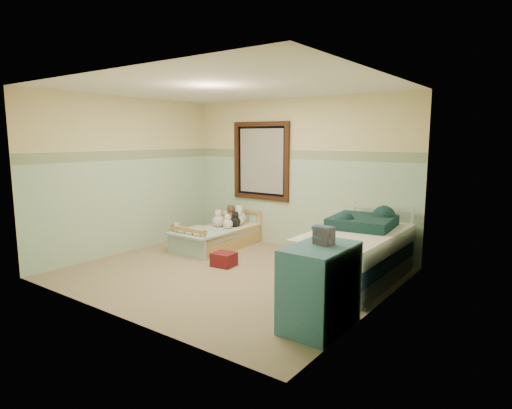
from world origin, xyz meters
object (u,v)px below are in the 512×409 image
Objects in this scene: plush_floor_cream at (177,235)px; red_pillow at (224,259)px; dresser at (320,287)px; floor_book at (208,255)px; toddler_bed_frame at (219,241)px; plush_floor_tan at (186,240)px; twin_bed_frame at (355,272)px.

red_pillow is at bearing -21.90° from plush_floor_cream.
dresser is 2.99m from floor_book.
toddler_bed_frame is at bearing 9.19° from plush_floor_cream.
dresser is (2.90, -1.83, 0.31)m from toddler_bed_frame.
twin_bed_frame is at bearing 0.99° from plush_floor_tan.
dresser is 3.21× the size of floor_book.
red_pillow is at bearing -34.79° from floor_book.
red_pillow is (-2.09, 1.00, -0.31)m from dresser.
floor_book is (0.23, -0.54, -0.09)m from toddler_bed_frame.
dresser reaches higher than twin_bed_frame.
floor_book is at bearing -67.29° from toddler_bed_frame.
plush_floor_tan is at bearing -179.01° from twin_bed_frame.
toddler_bed_frame is 0.83× the size of twin_bed_frame.
toddler_bed_frame is 6.57× the size of plush_floor_cream.
red_pillow is (0.81, -0.82, 0.00)m from toddler_bed_frame.
plush_floor_cream is at bearing 154.22° from plush_floor_tan.
twin_bed_frame reaches higher than red_pillow.
plush_floor_cream is 0.90× the size of floor_book.
plush_floor_cream reaches higher than red_pillow.
plush_floor_tan is (0.43, -0.21, -0.01)m from plush_floor_cream.
dresser reaches higher than floor_book.
plush_floor_cream is 0.28× the size of dresser.
twin_bed_frame is 2.24× the size of dresser.
toddler_bed_frame is 1.85× the size of dresser.
toddler_bed_frame is 0.90m from plush_floor_cream.
plush_floor_cream is 1.82m from red_pillow.
dresser is at bearing -23.98° from plush_floor_cream.
dresser is (3.78, -1.68, 0.30)m from plush_floor_cream.
twin_bed_frame is at bearing -2.54° from plush_floor_cream.
plush_floor_cream reaches higher than plush_floor_tan.
twin_bed_frame is at bearing -3.22° from floor_book.
plush_floor_cream is 3.50m from twin_bed_frame.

